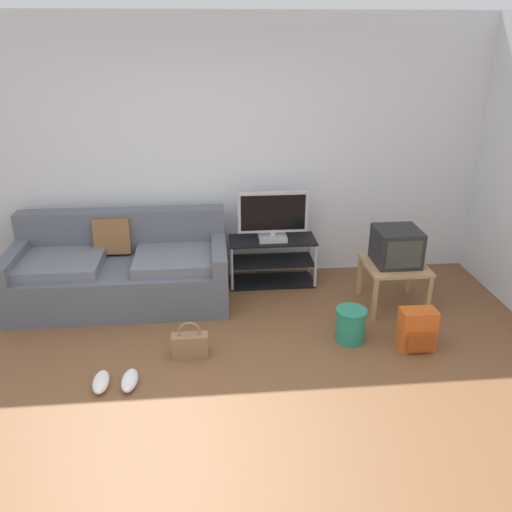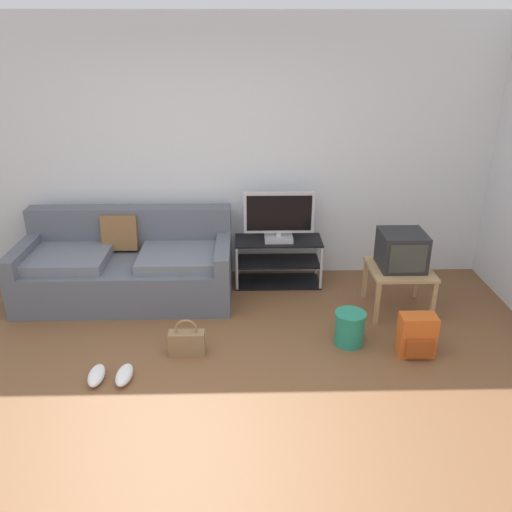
{
  "view_description": "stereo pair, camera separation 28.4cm",
  "coord_description": "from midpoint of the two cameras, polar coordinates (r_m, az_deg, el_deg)",
  "views": [
    {
      "loc": [
        0.11,
        -2.95,
        2.51
      ],
      "look_at": [
        0.49,
        1.19,
        0.71
      ],
      "focal_mm": 36.53,
      "sensor_mm": 36.0,
      "label": 1
    },
    {
      "loc": [
        0.39,
        -2.97,
        2.51
      ],
      "look_at": [
        0.49,
        1.19,
        0.71
      ],
      "focal_mm": 36.53,
      "sensor_mm": 36.0,
      "label": 2
    }
  ],
  "objects": [
    {
      "name": "tv_stand",
      "position": [
        5.57,
        3.88,
        -0.61
      ],
      "size": [
        0.91,
        0.39,
        0.5
      ],
      "color": "black",
      "rests_on": "ground_plane"
    },
    {
      "name": "crt_tv",
      "position": [
        5.09,
        17.22,
        0.6
      ],
      "size": [
        0.41,
        0.42,
        0.35
      ],
      "color": "#232326",
      "rests_on": "side_table"
    },
    {
      "name": "couch",
      "position": [
        5.4,
        -12.45,
        -1.19
      ],
      "size": [
        2.09,
        0.94,
        0.85
      ],
      "color": "#565B66",
      "rests_on": "ground_plane"
    },
    {
      "name": "cleaning_bucket",
      "position": [
        4.63,
        11.97,
        -7.66
      ],
      "size": [
        0.27,
        0.27,
        0.3
      ],
      "color": "#238466",
      "rests_on": "ground_plane"
    },
    {
      "name": "flat_tv",
      "position": [
        5.36,
        4.05,
        4.25
      ],
      "size": [
        0.72,
        0.22,
        0.52
      ],
      "color": "#B2B2B7",
      "rests_on": "tv_stand"
    },
    {
      "name": "handbag",
      "position": [
        4.44,
        -5.75,
        -9.36
      ],
      "size": [
        0.3,
        0.12,
        0.33
      ],
      "rotation": [
        0.0,
        0.0,
        -0.19
      ],
      "color": "olive",
      "rests_on": "ground_plane"
    },
    {
      "name": "wall_back",
      "position": [
        5.54,
        -3.99,
        11.25
      ],
      "size": [
        9.0,
        0.1,
        2.7
      ],
      "primitive_type": "cube",
      "color": "silver",
      "rests_on": "ground_plane"
    },
    {
      "name": "backpack",
      "position": [
        4.62,
        18.91,
        -8.28
      ],
      "size": [
        0.3,
        0.25,
        0.37
      ],
      "rotation": [
        0.0,
        0.0,
        -0.24
      ],
      "color": "#CC561E",
      "rests_on": "ground_plane"
    },
    {
      "name": "ground_plane",
      "position": [
        3.89,
        -4.93,
        -17.04
      ],
      "size": [
        9.0,
        9.8,
        0.02
      ],
      "primitive_type": "cube",
      "color": "brown"
    },
    {
      "name": "side_table",
      "position": [
        5.17,
        16.96,
        -1.88
      ],
      "size": [
        0.58,
        0.58,
        0.45
      ],
      "color": "tan",
      "rests_on": "ground_plane"
    },
    {
      "name": "sneakers_pair",
      "position": [
        4.27,
        -13.8,
        -12.6
      ],
      "size": [
        0.35,
        0.28,
        0.09
      ],
      "color": "white",
      "rests_on": "ground_plane"
    }
  ]
}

